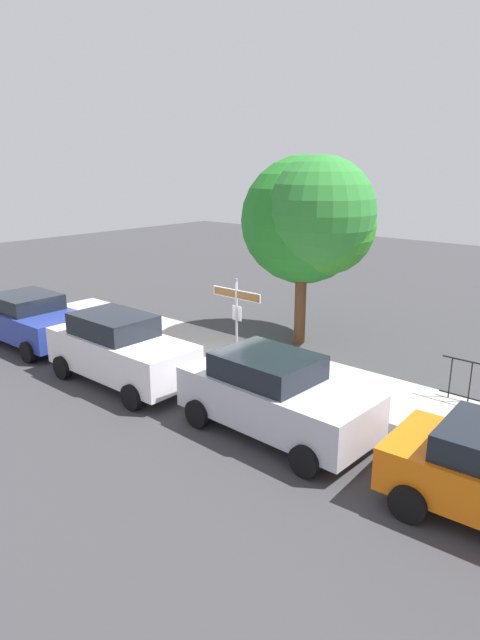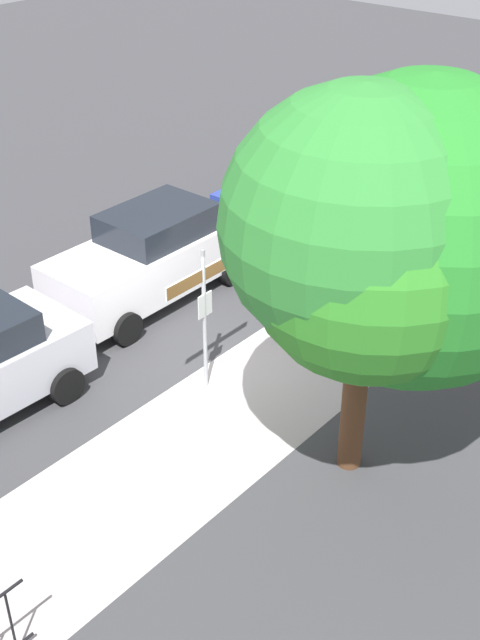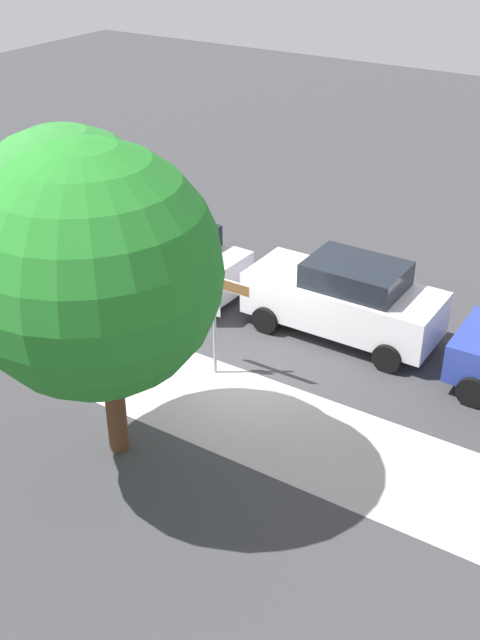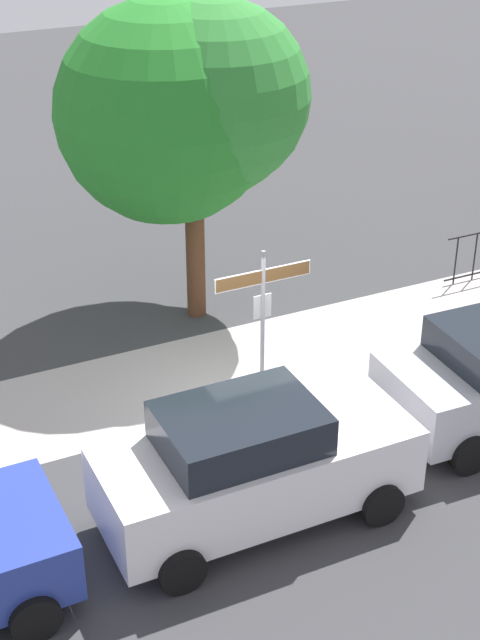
# 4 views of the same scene
# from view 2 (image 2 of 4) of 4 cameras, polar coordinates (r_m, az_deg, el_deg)

# --- Properties ---
(ground_plane) EXTENTS (60.00, 60.00, 0.00)m
(ground_plane) POSITION_cam_2_polar(r_m,az_deg,el_deg) (14.74, -2.65, -3.32)
(ground_plane) COLOR #38383A
(sidewalk_strip) EXTENTS (24.00, 2.60, 0.00)m
(sidewalk_strip) POSITION_cam_2_polar(r_m,az_deg,el_deg) (12.89, -4.41, -9.35)
(sidewalk_strip) COLOR #AEA5A3
(sidewalk_strip) RESTS_ON ground_plane
(street_sign) EXTENTS (1.70, 0.07, 2.61)m
(street_sign) POSITION_cam_2_polar(r_m,az_deg,el_deg) (13.35, -2.51, 1.70)
(street_sign) COLOR #9EA0A5
(street_sign) RESTS_ON ground_plane
(shade_tree) EXTENTS (4.54, 4.11, 5.94)m
(shade_tree) POSITION_cam_2_polar(r_m,az_deg,el_deg) (10.39, 10.31, 5.76)
(shade_tree) COLOR #51321D
(shade_tree) RESTS_ON ground_plane
(car_blue) EXTENTS (4.17, 2.21, 1.64)m
(car_blue) POSITION_cam_2_polar(r_m,az_deg,el_deg) (19.78, 4.14, 9.00)
(car_blue) COLOR #273992
(car_blue) RESTS_ON ground_plane
(car_white) EXTENTS (4.40, 1.95, 1.86)m
(car_white) POSITION_cam_2_polar(r_m,az_deg,el_deg) (16.52, -6.15, 4.46)
(car_white) COLOR white
(car_white) RESTS_ON ground_plane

